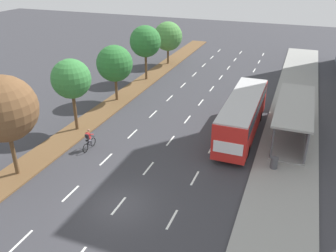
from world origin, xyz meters
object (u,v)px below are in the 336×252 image
object	(u,v)px
bus_shelter	(297,117)
median_tree_second	(71,79)
cyclist	(89,140)
bus	(243,113)
median_tree_fourth	(145,42)
median_tree_nearest	(4,109)
median_tree_fifth	(168,36)
trash_bin	(274,163)
median_tree_third	(115,64)

from	to	relation	value
bus_shelter	median_tree_second	size ratio (longest dim) A/B	1.62
cyclist	bus	bearing A→B (deg)	32.10
bus	median_tree_fourth	bearing A→B (deg)	141.76
median_tree_nearest	cyclist	bearing A→B (deg)	60.92
cyclist	bus_shelter	bearing A→B (deg)	27.90
bus_shelter	bus	xyz separation A→B (m)	(-4.28, -1.21, 0.20)
bus	median_tree_fifth	size ratio (longest dim) A/B	1.96
median_tree_second	trash_bin	world-z (taller)	median_tree_second
bus	trash_bin	bearing A→B (deg)	-55.41
median_tree_nearest	trash_bin	bearing A→B (deg)	22.84
bus	median_tree_second	world-z (taller)	median_tree_second
bus_shelter	cyclist	bearing A→B (deg)	-152.10
bus_shelter	cyclist	size ratio (longest dim) A/B	5.57
median_tree_nearest	median_tree_third	xyz separation A→B (m)	(-0.21, 14.96, -0.99)
median_tree_second	trash_bin	xyz separation A→B (m)	(16.83, -0.44, -4.12)
median_tree_second	median_tree_third	world-z (taller)	median_tree_second
bus	median_tree_fifth	world-z (taller)	median_tree_fifth
median_tree_nearest	median_tree_fourth	bearing A→B (deg)	90.37
cyclist	median_tree_third	bearing A→B (deg)	106.38
median_tree_third	median_tree_fifth	world-z (taller)	median_tree_fifth
median_tree_second	median_tree_third	distance (m)	7.51
bus	median_tree_second	size ratio (longest dim) A/B	1.81
bus	trash_bin	distance (m)	5.83
median_tree_nearest	median_tree_fifth	world-z (taller)	median_tree_nearest
trash_bin	bus_shelter	bearing A→B (deg)	79.57
trash_bin	median_tree_third	bearing A→B (deg)	154.91
median_tree_nearest	median_tree_second	bearing A→B (deg)	90.98
bus_shelter	median_tree_fourth	distance (m)	20.51
bus_shelter	median_tree_fourth	xyz separation A→B (m)	(-17.93, 9.54, 2.86)
bus	median_tree_third	bearing A→B (deg)	166.55
bus_shelter	median_tree_third	xyz separation A→B (m)	(-17.99, 2.07, 2.15)
bus_shelter	median_tree_fifth	xyz separation A→B (m)	(-17.92, 17.02, 2.04)
bus	median_tree_fifth	xyz separation A→B (m)	(-13.64, 18.23, 1.84)
median_tree_third	median_tree_fifth	xyz separation A→B (m)	(0.08, 14.96, -0.11)
bus_shelter	median_tree_nearest	world-z (taller)	median_tree_nearest
trash_bin	median_tree_second	bearing A→B (deg)	178.50
bus_shelter	median_tree_fifth	bearing A→B (deg)	136.46
bus_shelter	median_tree_third	size ratio (longest dim) A/B	1.76
bus_shelter	bus	size ratio (longest dim) A/B	0.90
cyclist	median_tree_nearest	distance (m)	7.04
median_tree_nearest	trash_bin	distance (m)	18.66
median_tree_fifth	cyclist	bearing A→B (deg)	-83.44
bus_shelter	median_tree_nearest	xyz separation A→B (m)	(-17.78, -12.89, 3.14)
cyclist	median_tree_nearest	bearing A→B (deg)	-119.08
median_tree_second	median_tree_fifth	bearing A→B (deg)	90.02
bus_shelter	cyclist	distance (m)	17.06
median_tree_second	median_tree_third	size ratio (longest dim) A/B	1.08
bus	cyclist	distance (m)	12.77
bus_shelter	median_tree_nearest	size ratio (longest dim) A/B	1.43
cyclist	median_tree_fifth	xyz separation A→B (m)	(-2.87, 24.99, 3.12)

